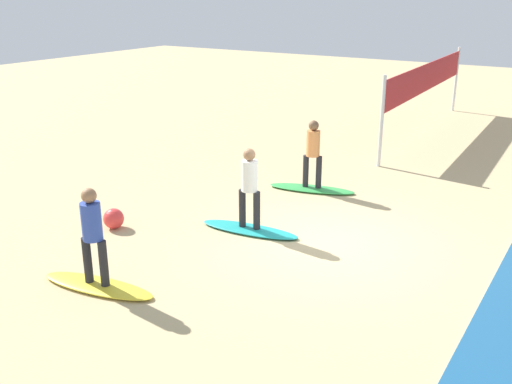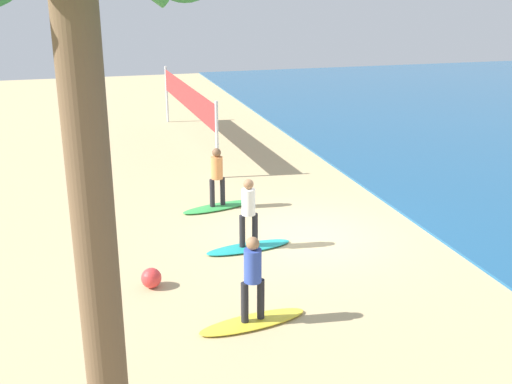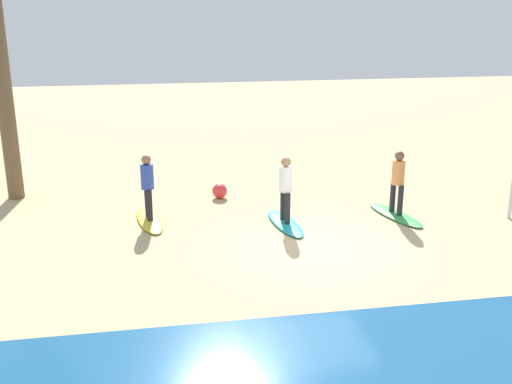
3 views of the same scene
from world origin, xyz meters
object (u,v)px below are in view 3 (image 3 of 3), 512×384
(surfboard_teal, at_px, (285,223))
(beach_ball, at_px, (220,191))
(surfer_teal, at_px, (286,185))
(surfer_green, at_px, (398,178))
(surfer_yellow, at_px, (147,182))
(surfboard_green, at_px, (395,215))
(surfboard_yellow, at_px, (149,220))

(surfboard_teal, relative_size, beach_ball, 4.99)
(surfboard_teal, bearing_deg, surfer_teal, -0.00)
(surfer_green, distance_m, beach_ball, 4.94)
(surfer_green, height_order, surfboard_teal, surfer_green)
(surfboard_teal, height_order, surfer_teal, surfer_teal)
(surfer_yellow, relative_size, beach_ball, 3.90)
(surfboard_teal, relative_size, surfer_yellow, 1.28)
(surfboard_green, distance_m, surfer_teal, 3.10)
(surfer_green, xyz_separation_m, beach_ball, (4.27, -2.34, -0.83))
(surfer_green, xyz_separation_m, surfboard_yellow, (6.25, -0.72, -0.99))
(surfer_green, xyz_separation_m, surfer_yellow, (6.25, -0.72, 0.00))
(surfer_yellow, bearing_deg, surfboard_teal, 166.08)
(surfer_green, relative_size, surfer_yellow, 1.00)
(surfboard_green, bearing_deg, beach_ball, -132.80)
(surfboard_yellow, bearing_deg, surfer_teal, 67.30)
(surfer_green, bearing_deg, beach_ball, -28.70)
(surfer_teal, bearing_deg, surfer_yellow, -13.92)
(surfboard_teal, xyz_separation_m, surfer_yellow, (3.31, -0.82, 0.99))
(surfer_green, distance_m, surfer_teal, 2.94)
(surfer_green, xyz_separation_m, surfer_teal, (2.94, 0.10, 0.00))
(surfer_green, bearing_deg, surfer_yellow, -6.59)
(surfboard_yellow, bearing_deg, surfboard_green, 74.63)
(surfboard_teal, bearing_deg, beach_ball, -158.23)
(surfboard_teal, height_order, surfer_yellow, surfer_yellow)
(surfer_teal, bearing_deg, surfboard_yellow, -13.92)
(surfboard_teal, bearing_deg, surfer_yellow, -110.85)
(surfer_green, height_order, surfer_yellow, same)
(surfer_green, relative_size, surfer_teal, 1.00)
(beach_ball, bearing_deg, surfer_teal, 118.70)
(surfer_green, relative_size, beach_ball, 3.90)
(surfer_teal, relative_size, beach_ball, 3.90)
(surfer_teal, bearing_deg, beach_ball, -61.30)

